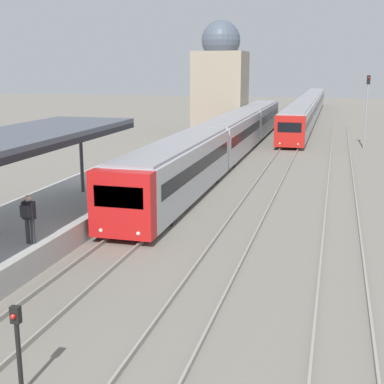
{
  "coord_description": "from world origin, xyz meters",
  "views": [
    {
      "loc": [
        7.66,
        -3.3,
        6.64
      ],
      "look_at": [
        2.04,
        17.61,
        1.57
      ],
      "focal_mm": 50.0,
      "sensor_mm": 36.0,
      "label": 1
    }
  ],
  "objects": [
    {
      "name": "distant_domed_building",
      "position": [
        -3.66,
        49.71,
        5.18
      ],
      "size": [
        4.93,
        4.93,
        11.08
      ],
      "color": "gray",
      "rests_on": "ground_plane"
    },
    {
      "name": "signal_post_near",
      "position": [
        1.64,
        5.35,
        1.2
      ],
      "size": [
        0.2,
        0.21,
        1.95
      ],
      "color": "black",
      "rests_on": "ground_plane"
    },
    {
      "name": "signal_mast_far",
      "position": [
        10.02,
        43.08,
        3.69
      ],
      "size": [
        0.28,
        0.29,
        5.99
      ],
      "color": "gray",
      "rests_on": "ground_plane"
    },
    {
      "name": "train_far",
      "position": [
        4.08,
        68.61,
        1.63
      ],
      "size": [
        2.47,
        56.57,
        2.93
      ],
      "color": "red",
      "rests_on": "ground_plane"
    },
    {
      "name": "person_on_platform",
      "position": [
        -1.97,
        11.71,
        1.87
      ],
      "size": [
        0.4,
        0.4,
        1.66
      ],
      "color": "#2D2D33",
      "rests_on": "station_platform"
    },
    {
      "name": "train_near",
      "position": [
        0.0,
        36.39,
        1.65
      ],
      "size": [
        2.55,
        43.49,
        2.97
      ],
      "color": "red",
      "rests_on": "ground_plane"
    }
  ]
}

